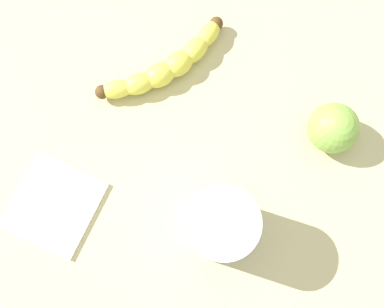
# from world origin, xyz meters

# --- Properties ---
(wooden_tabletop) EXTENTS (1.20, 1.20, 0.03)m
(wooden_tabletop) POSITION_xyz_m (0.00, 0.00, 0.01)
(wooden_tabletop) COLOR #C6BE86
(wooden_tabletop) RESTS_ON ground
(banana) EXTENTS (0.22, 0.07, 0.04)m
(banana) POSITION_xyz_m (0.02, 0.11, 0.05)
(banana) COLOR #E4DF4B
(banana) RESTS_ON wooden_tabletop
(smoothie_glass) EXTENTS (0.09, 0.09, 0.11)m
(smoothie_glass) POSITION_xyz_m (-0.07, -0.12, 0.08)
(smoothie_glass) COLOR silver
(smoothie_glass) RESTS_ON wooden_tabletop
(green_apple_fruit) EXTENTS (0.07, 0.07, 0.07)m
(green_apple_fruit) POSITION_xyz_m (0.14, -0.11, 0.07)
(green_apple_fruit) COLOR #84B747
(green_apple_fruit) RESTS_ON wooden_tabletop
(folded_napkin) EXTENTS (0.15, 0.15, 0.01)m
(folded_napkin) POSITION_xyz_m (-0.23, 0.05, 0.03)
(folded_napkin) COLOR white
(folded_napkin) RESTS_ON wooden_tabletop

